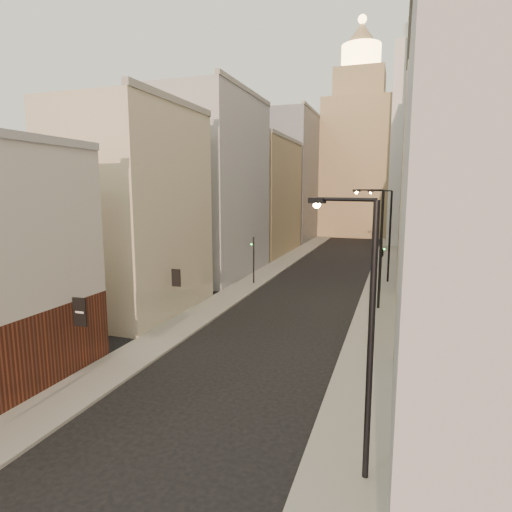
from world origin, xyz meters
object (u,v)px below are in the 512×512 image
at_px(traffic_light_left, 254,251).
at_px(traffic_light_right, 381,252).
at_px(streetlamp_near, 364,325).
at_px(white_tower, 415,138).
at_px(streetlamp_mid, 378,242).
at_px(clock_tower, 358,152).
at_px(streetlamp_far, 387,231).

xyz_separation_m(traffic_light_left, traffic_light_right, (12.62, 0.50, 0.38)).
height_order(streetlamp_near, traffic_light_right, streetlamp_near).
bearing_deg(traffic_light_right, white_tower, -115.72).
distance_m(white_tower, traffic_light_right, 42.24).
bearing_deg(streetlamp_mid, clock_tower, 109.44).
height_order(clock_tower, traffic_light_right, clock_tower).
bearing_deg(clock_tower, traffic_light_left, -95.38).
distance_m(clock_tower, streetlamp_far, 50.86).
bearing_deg(clock_tower, streetlamp_far, -80.82).
distance_m(white_tower, streetlamp_near, 68.74).
xyz_separation_m(clock_tower, traffic_light_right, (7.53, -53.45, -13.72)).
distance_m(clock_tower, traffic_light_left, 55.99).
bearing_deg(traffic_light_left, streetlamp_mid, 137.82).
bearing_deg(clock_tower, streetlamp_near, -84.38).
bearing_deg(traffic_light_right, streetlamp_mid, 68.29).
bearing_deg(streetlamp_mid, streetlamp_far, 99.89).
xyz_separation_m(streetlamp_mid, traffic_light_left, (-12.51, 5.64, -2.06)).
xyz_separation_m(clock_tower, streetlamp_far, (7.88, -48.77, -12.08)).
relative_size(streetlamp_near, streetlamp_mid, 0.97).
distance_m(streetlamp_near, traffic_light_right, 28.00).
height_order(clock_tower, traffic_light_left, clock_tower).
bearing_deg(traffic_light_left, clock_tower, -113.27).
bearing_deg(white_tower, streetlamp_far, -95.12).
distance_m(streetlamp_mid, traffic_light_right, 6.37).
relative_size(streetlamp_near, streetlamp_far, 0.98).
bearing_deg(streetlamp_far, white_tower, 90.43).
bearing_deg(streetlamp_far, streetlamp_near, -84.23).
bearing_deg(streetlamp_near, traffic_light_right, 110.92).
relative_size(clock_tower, traffic_light_left, 8.98).
bearing_deg(traffic_light_left, white_tower, -129.81).
relative_size(streetlamp_far, traffic_light_left, 1.94).
xyz_separation_m(streetlamp_mid, traffic_light_right, (0.11, 6.14, -1.68)).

